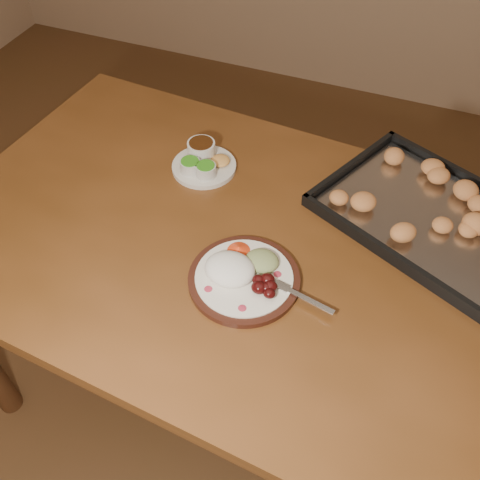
% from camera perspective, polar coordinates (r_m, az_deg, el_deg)
% --- Properties ---
extents(ground, '(4.00, 4.00, 0.00)m').
position_cam_1_polar(ground, '(1.88, -7.04, -15.31)').
color(ground, '#53321C').
rests_on(ground, ground).
extents(dining_table, '(1.57, 1.02, 0.75)m').
position_cam_1_polar(dining_table, '(1.31, 1.05, -3.16)').
color(dining_table, brown).
rests_on(dining_table, ground).
extents(dinner_plate, '(0.33, 0.24, 0.06)m').
position_cam_1_polar(dinner_plate, '(1.15, 0.31, -3.69)').
color(dinner_plate, '#33150E').
rests_on(dinner_plate, dining_table).
extents(condiment_saucer, '(0.17, 0.17, 0.06)m').
position_cam_1_polar(condiment_saucer, '(1.42, -3.99, 8.37)').
color(condiment_saucer, silver).
rests_on(condiment_saucer, dining_table).
extents(baking_tray, '(0.61, 0.54, 0.05)m').
position_cam_1_polar(baking_tray, '(1.35, 19.77, 2.56)').
color(baking_tray, black).
rests_on(baking_tray, dining_table).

